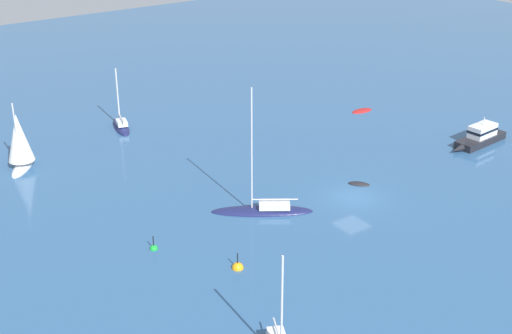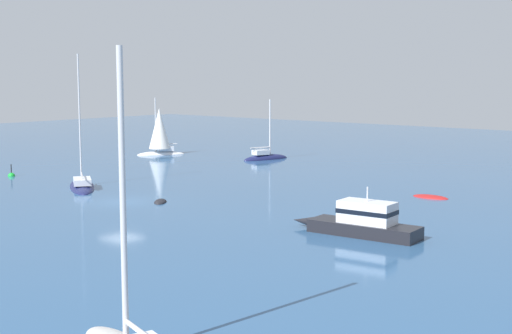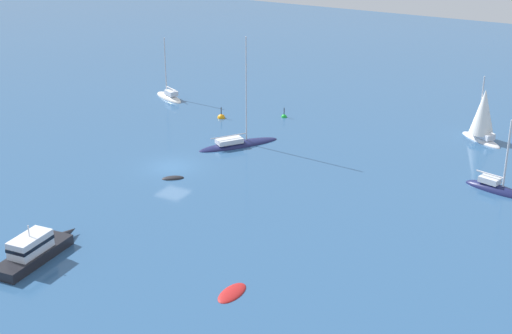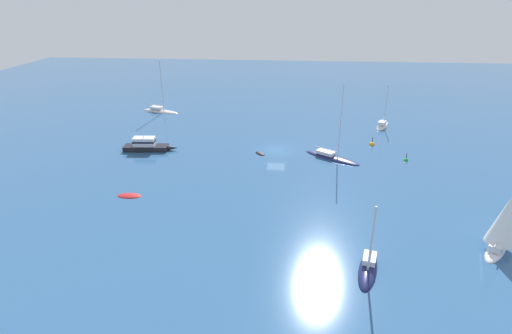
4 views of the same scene
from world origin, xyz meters
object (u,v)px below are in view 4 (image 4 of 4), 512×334
at_px(launch, 147,145).
at_px(skiff, 260,154).
at_px(ketch_1, 331,157).
at_px(rib, 129,196).
at_px(sailboat, 503,227).
at_px(ketch, 160,110).
at_px(mooring_buoy, 372,145).
at_px(yacht_1, 368,269).
at_px(channel_buoy, 406,160).
at_px(yacht, 382,126).

bearing_deg(launch, skiff, -4.63).
bearing_deg(ketch_1, rib, -115.84).
height_order(ketch_1, rib, ketch_1).
distance_m(ketch_1, sailboat, 23.16).
bearing_deg(sailboat, ketch, 83.08).
distance_m(ketch, mooring_buoy, 38.54).
xyz_separation_m(ketch_1, yacht_1, (-23.35, -0.91, -0.01)).
bearing_deg(mooring_buoy, skiff, 107.34).
distance_m(ketch, sailboat, 57.58).
xyz_separation_m(ketch_1, channel_buoy, (0.07, -9.66, -0.12)).
xyz_separation_m(yacht, rib, (-27.21, 32.09, -0.13)).
bearing_deg(sailboat, rib, 115.59).
height_order(ketch, launch, ketch).
xyz_separation_m(skiff, yacht_1, (-24.04, -10.43, 0.12)).
height_order(yacht_1, mooring_buoy, yacht_1).
height_order(ketch, yacht, ketch).
bearing_deg(yacht_1, ketch, -129.89).
bearing_deg(skiff, launch, -129.77).
distance_m(launch, rib, 13.76).
bearing_deg(yacht_1, skiff, -141.48).
relative_size(yacht, mooring_buoy, 4.64).
distance_m(yacht_1, channel_buoy, 25.00).
height_order(yacht, launch, yacht).
bearing_deg(rib, yacht, 40.54).
xyz_separation_m(ketch, ketch_1, (-20.03, -29.49, -0.09)).
height_order(yacht_1, channel_buoy, yacht_1).
height_order(launch, rib, launch).
bearing_deg(rib, yacht_1, -23.96).
relative_size(skiff, rib, 0.73).
bearing_deg(skiff, rib, -83.97).
xyz_separation_m(ketch, rib, (-32.80, -6.88, -0.22)).
distance_m(channel_buoy, mooring_buoy, 6.51).
xyz_separation_m(launch, yacht_1, (-24.05, -26.22, -0.62)).
bearing_deg(ketch_1, sailboat, -22.85).
height_order(ketch, channel_buoy, ketch).
distance_m(ketch, channel_buoy, 43.95).
height_order(launch, channel_buoy, launch).
xyz_separation_m(launch, rib, (-13.47, -2.69, -0.75)).
bearing_deg(sailboat, launch, 98.26).
relative_size(ketch_1, yacht_1, 1.59).
relative_size(launch, skiff, 3.91).
bearing_deg(yacht_1, rib, -99.13).
distance_m(skiff, mooring_buoy, 16.52).
relative_size(yacht, yacht_1, 1.10).
height_order(ketch, ketch_1, ketch_1).
relative_size(yacht, channel_buoy, 5.57).
relative_size(launch, sailboat, 1.16).
bearing_deg(launch, rib, -83.31).
xyz_separation_m(yacht_1, channel_buoy, (23.42, -8.75, -0.11)).
height_order(ketch, yacht_1, ketch).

